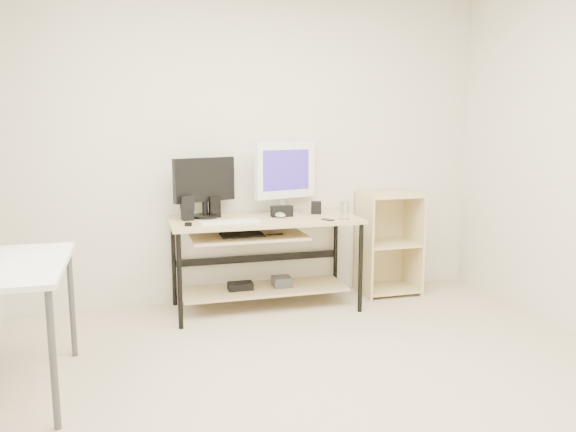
{
  "coord_description": "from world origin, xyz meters",
  "views": [
    {
      "loc": [
        -1.01,
        -2.65,
        1.5
      ],
      "look_at": [
        0.09,
        1.3,
        0.82
      ],
      "focal_mm": 35.0,
      "sensor_mm": 36.0,
      "label": 1
    }
  ],
  "objects_px": {
    "side_table": "(9,278)",
    "shelf_unit": "(387,242)",
    "black_monitor": "(204,184)",
    "white_imac": "(285,172)",
    "desk": "(262,244)",
    "audio_controller": "(215,207)"
  },
  "relations": [
    {
      "from": "desk",
      "to": "side_table",
      "type": "distance_m",
      "value": 1.97
    },
    {
      "from": "audio_controller",
      "to": "desk",
      "type": "bearing_deg",
      "value": -29.07
    },
    {
      "from": "side_table",
      "to": "desk",
      "type": "bearing_deg",
      "value": 32.65
    },
    {
      "from": "desk",
      "to": "side_table",
      "type": "xyz_separation_m",
      "value": [
        -1.65,
        -1.06,
        0.13
      ]
    },
    {
      "from": "side_table",
      "to": "black_monitor",
      "type": "height_order",
      "value": "black_monitor"
    },
    {
      "from": "desk",
      "to": "shelf_unit",
      "type": "height_order",
      "value": "shelf_unit"
    },
    {
      "from": "desk",
      "to": "white_imac",
      "type": "xyz_separation_m",
      "value": [
        0.25,
        0.2,
        0.56
      ]
    },
    {
      "from": "side_table",
      "to": "black_monitor",
      "type": "distance_m",
      "value": 1.76
    },
    {
      "from": "shelf_unit",
      "to": "black_monitor",
      "type": "height_order",
      "value": "black_monitor"
    },
    {
      "from": "audio_controller",
      "to": "white_imac",
      "type": "bearing_deg",
      "value": -2.15
    },
    {
      "from": "audio_controller",
      "to": "side_table",
      "type": "bearing_deg",
      "value": -146.45
    },
    {
      "from": "side_table",
      "to": "white_imac",
      "type": "bearing_deg",
      "value": 33.55
    },
    {
      "from": "side_table",
      "to": "audio_controller",
      "type": "bearing_deg",
      "value": 42.54
    },
    {
      "from": "shelf_unit",
      "to": "audio_controller",
      "type": "relative_size",
      "value": 5.22
    },
    {
      "from": "desk",
      "to": "side_table",
      "type": "bearing_deg",
      "value": -147.35
    },
    {
      "from": "side_table",
      "to": "shelf_unit",
      "type": "bearing_deg",
      "value": 23.33
    },
    {
      "from": "white_imac",
      "to": "shelf_unit",
      "type": "bearing_deg",
      "value": -19.36
    },
    {
      "from": "white_imac",
      "to": "audio_controller",
      "type": "bearing_deg",
      "value": 170.12
    },
    {
      "from": "side_table",
      "to": "black_monitor",
      "type": "bearing_deg",
      "value": 44.74
    },
    {
      "from": "shelf_unit",
      "to": "audio_controller",
      "type": "xyz_separation_m",
      "value": [
        -1.53,
        -0.03,
        0.38
      ]
    },
    {
      "from": "black_monitor",
      "to": "audio_controller",
      "type": "xyz_separation_m",
      "value": [
        0.08,
        -0.02,
        -0.19
      ]
    },
    {
      "from": "black_monitor",
      "to": "white_imac",
      "type": "relative_size",
      "value": 0.85
    }
  ]
}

